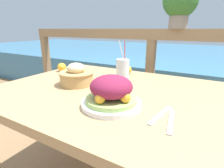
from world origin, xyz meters
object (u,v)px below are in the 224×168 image
Objects in this scene: drink_glass at (123,72)px; bread_basket at (77,76)px; salad_plate at (111,93)px; potted_plant at (180,2)px.

drink_glass reaches higher than bread_basket.
drink_glass is at bearing 108.18° from salad_plate.
drink_glass is 0.26m from bread_basket.
drink_glass is (-0.10, 0.30, 0.02)m from salad_plate.
salad_plate is 0.32m from drink_glass.
potted_plant reaches higher than bread_basket.
salad_plate is at bearing -26.11° from bread_basket.
potted_plant is at bearing 75.57° from drink_glass.
salad_plate is 1.03m from potted_plant.
potted_plant is (0.06, 0.93, 0.44)m from salad_plate.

